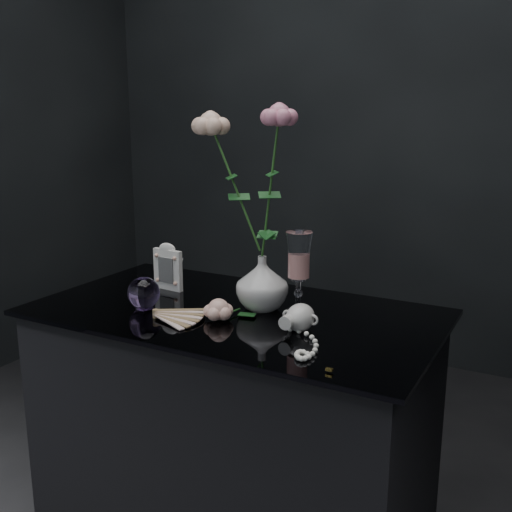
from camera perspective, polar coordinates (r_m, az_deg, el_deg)
The scene contains 9 objects.
table at distance 1.73m, azimuth -1.99°, elevation -17.24°, with size 1.05×0.58×0.76m.
vase at distance 1.55m, azimuth 0.58°, elevation -2.59°, with size 0.14×0.14×0.14m, color silver.
wine_glass at distance 1.49m, azimuth 4.08°, elevation -1.82°, with size 0.07×0.07×0.22m, color white, non-canonical shape.
picture_frame at distance 1.75m, azimuth -8.40°, elevation -0.98°, with size 0.10×0.08×0.14m, color white, non-canonical shape.
paperweight at distance 1.59m, azimuth -10.64°, elevation -3.48°, with size 0.08×0.08×0.08m, color #AA82D3, non-canonical shape.
paper_fan at distance 1.53m, azimuth -9.55°, elevation -5.35°, with size 0.25×0.19×0.03m, color beige, non-canonical shape.
loose_rose at distance 1.48m, azimuth -3.59°, elevation -5.12°, with size 0.12×0.16×0.06m, color #FDB6A3, non-canonical shape.
pearl_jar at distance 1.42m, azimuth 4.23°, elevation -5.74°, with size 0.23×0.24×0.07m, color silver, non-canonical shape.
roses at distance 1.52m, azimuth -0.83°, elevation 7.83°, with size 0.27×0.11×0.43m.
Camera 1 is at (0.76, -1.23, 1.26)m, focal length 42.00 mm.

